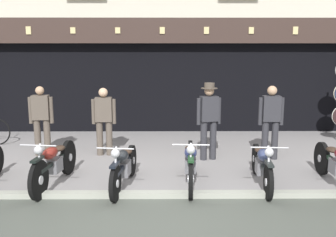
{
  "coord_description": "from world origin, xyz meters",
  "views": [
    {
      "loc": [
        0.08,
        -6.27,
        2.55
      ],
      "look_at": [
        0.14,
        2.52,
        0.91
      ],
      "focal_mm": 42.19,
      "sensor_mm": 36.0,
      "label": 1
    }
  ],
  "objects_px": {
    "motorcycle_center": "(190,162)",
    "salesman_left": "(41,118)",
    "assistant_far_right": "(271,119)",
    "motorcycle_center_right": "(262,164)",
    "shopkeeper_center": "(104,118)",
    "motorcycle_left": "(54,163)",
    "advert_board_near": "(93,74)",
    "salesman_right": "(209,117)",
    "motorcycle_center_left": "(124,166)"
  },
  "relations": [
    {
      "from": "motorcycle_center",
      "to": "salesman_left",
      "type": "distance_m",
      "value": 3.93
    },
    {
      "from": "salesman_left",
      "to": "assistant_far_right",
      "type": "relative_size",
      "value": 0.97
    },
    {
      "from": "motorcycle_center_right",
      "to": "shopkeeper_center",
      "type": "xyz_separation_m",
      "value": [
        -3.19,
        2.1,
        0.46
      ]
    },
    {
      "from": "salesman_left",
      "to": "assistant_far_right",
      "type": "height_order",
      "value": "assistant_far_right"
    },
    {
      "from": "motorcycle_left",
      "to": "motorcycle_center",
      "type": "xyz_separation_m",
      "value": [
        2.49,
        0.02,
        -0.0
      ]
    },
    {
      "from": "motorcycle_center",
      "to": "shopkeeper_center",
      "type": "distance_m",
      "value": 2.82
    },
    {
      "from": "motorcycle_center_right",
      "to": "assistant_far_right",
      "type": "height_order",
      "value": "assistant_far_right"
    },
    {
      "from": "motorcycle_center",
      "to": "advert_board_near",
      "type": "distance_m",
      "value": 5.53
    },
    {
      "from": "salesman_right",
      "to": "advert_board_near",
      "type": "distance_m",
      "value": 4.4
    },
    {
      "from": "motorcycle_center_right",
      "to": "salesman_right",
      "type": "xyz_separation_m",
      "value": [
        -0.8,
        1.71,
        0.56
      ]
    },
    {
      "from": "motorcycle_left",
      "to": "motorcycle_center",
      "type": "bearing_deg",
      "value": -172.53
    },
    {
      "from": "motorcycle_center_left",
      "to": "motorcycle_center_right",
      "type": "relative_size",
      "value": 0.97
    },
    {
      "from": "motorcycle_center",
      "to": "motorcycle_center_right",
      "type": "xyz_separation_m",
      "value": [
        1.31,
        -0.04,
        -0.02
      ]
    },
    {
      "from": "motorcycle_center_right",
      "to": "advert_board_near",
      "type": "relative_size",
      "value": 1.95
    },
    {
      "from": "motorcycle_left",
      "to": "motorcycle_center_right",
      "type": "height_order",
      "value": "motorcycle_left"
    },
    {
      "from": "motorcycle_center",
      "to": "motorcycle_center_right",
      "type": "distance_m",
      "value": 1.31
    },
    {
      "from": "shopkeeper_center",
      "to": "motorcycle_left",
      "type": "bearing_deg",
      "value": 71.33
    },
    {
      "from": "motorcycle_left",
      "to": "salesman_right",
      "type": "height_order",
      "value": "salesman_right"
    },
    {
      "from": "motorcycle_left",
      "to": "motorcycle_center_left",
      "type": "distance_m",
      "value": 1.28
    },
    {
      "from": "motorcycle_center_right",
      "to": "advert_board_near",
      "type": "xyz_separation_m",
      "value": [
        -3.88,
        4.76,
        1.31
      ]
    },
    {
      "from": "motorcycle_center_left",
      "to": "assistant_far_right",
      "type": "bearing_deg",
      "value": -143.01
    },
    {
      "from": "motorcycle_center_right",
      "to": "assistant_far_right",
      "type": "relative_size",
      "value": 1.19
    },
    {
      "from": "motorcycle_center_right",
      "to": "salesman_left",
      "type": "xyz_separation_m",
      "value": [
        -4.63,
        2.08,
        0.49
      ]
    },
    {
      "from": "motorcycle_left",
      "to": "motorcycle_center_right",
      "type": "relative_size",
      "value": 1.03
    },
    {
      "from": "motorcycle_center",
      "to": "salesman_left",
      "type": "xyz_separation_m",
      "value": [
        -3.33,
        2.03,
        0.46
      ]
    },
    {
      "from": "motorcycle_left",
      "to": "motorcycle_center_left",
      "type": "xyz_separation_m",
      "value": [
        1.28,
        -0.1,
        -0.02
      ]
    },
    {
      "from": "motorcycle_center_right",
      "to": "motorcycle_center_left",
      "type": "bearing_deg",
      "value": 6.19
    },
    {
      "from": "salesman_left",
      "to": "salesman_right",
      "type": "height_order",
      "value": "salesman_right"
    },
    {
      "from": "advert_board_near",
      "to": "assistant_far_right",
      "type": "bearing_deg",
      "value": -34.19
    },
    {
      "from": "shopkeeper_center",
      "to": "assistant_far_right",
      "type": "bearing_deg",
      "value": 171.82
    },
    {
      "from": "motorcycle_left",
      "to": "salesman_left",
      "type": "height_order",
      "value": "salesman_left"
    },
    {
      "from": "salesman_left",
      "to": "motorcycle_left",
      "type": "bearing_deg",
      "value": 108.94
    },
    {
      "from": "motorcycle_center_left",
      "to": "motorcycle_left",
      "type": "bearing_deg",
      "value": 2.17
    },
    {
      "from": "motorcycle_center_left",
      "to": "assistant_far_right",
      "type": "height_order",
      "value": "assistant_far_right"
    },
    {
      "from": "salesman_right",
      "to": "advert_board_near",
      "type": "relative_size",
      "value": 1.7
    },
    {
      "from": "motorcycle_left",
      "to": "assistant_far_right",
      "type": "distance_m",
      "value": 4.73
    },
    {
      "from": "salesman_right",
      "to": "advert_board_near",
      "type": "xyz_separation_m",
      "value": [
        -3.08,
        3.05,
        0.75
      ]
    },
    {
      "from": "motorcycle_center",
      "to": "salesman_right",
      "type": "relative_size",
      "value": 1.16
    },
    {
      "from": "motorcycle_center_left",
      "to": "salesman_left",
      "type": "bearing_deg",
      "value": -38.75
    },
    {
      "from": "motorcycle_center_left",
      "to": "salesman_left",
      "type": "height_order",
      "value": "salesman_left"
    },
    {
      "from": "motorcycle_center_right",
      "to": "advert_board_near",
      "type": "bearing_deg",
      "value": -46.52
    },
    {
      "from": "motorcycle_left",
      "to": "assistant_far_right",
      "type": "height_order",
      "value": "assistant_far_right"
    },
    {
      "from": "salesman_left",
      "to": "shopkeeper_center",
      "type": "relative_size",
      "value": 1.03
    },
    {
      "from": "advert_board_near",
      "to": "motorcycle_center_right",
      "type": "bearing_deg",
      "value": -50.82
    },
    {
      "from": "motorcycle_left",
      "to": "motorcycle_center_right",
      "type": "xyz_separation_m",
      "value": [
        3.79,
        -0.02,
        -0.03
      ]
    },
    {
      "from": "motorcycle_left",
      "to": "shopkeeper_center",
      "type": "distance_m",
      "value": 2.21
    },
    {
      "from": "motorcycle_center_left",
      "to": "assistant_far_right",
      "type": "xyz_separation_m",
      "value": [
        3.11,
        1.81,
        0.51
      ]
    },
    {
      "from": "motorcycle_center_right",
      "to": "assistant_far_right",
      "type": "xyz_separation_m",
      "value": [
        0.59,
        1.72,
        0.52
      ]
    },
    {
      "from": "shopkeeper_center",
      "to": "salesman_right",
      "type": "bearing_deg",
      "value": 168.19
    },
    {
      "from": "motorcycle_left",
      "to": "advert_board_near",
      "type": "xyz_separation_m",
      "value": [
        -0.09,
        4.74,
        1.28
      ]
    }
  ]
}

